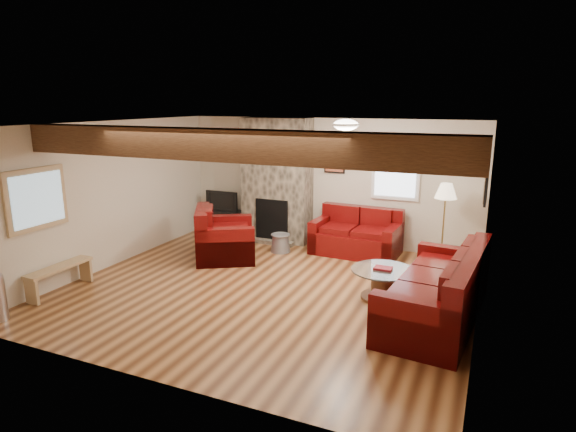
% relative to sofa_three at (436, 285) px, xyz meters
% --- Properties ---
extents(room, '(8.00, 8.00, 8.00)m').
position_rel_sofa_three_xyz_m(room, '(-2.48, 0.07, 0.78)').
color(room, '#562E16').
rests_on(room, ground).
extents(floor, '(6.00, 6.00, 0.00)m').
position_rel_sofa_three_xyz_m(floor, '(-2.48, 0.07, -0.47)').
color(floor, '#562E16').
rests_on(floor, ground).
extents(oak_beam, '(6.00, 0.36, 0.38)m').
position_rel_sofa_three_xyz_m(oak_beam, '(-2.48, -1.18, 1.84)').
color(oak_beam, '#331C0F').
rests_on(oak_beam, room).
extents(chimney_breast, '(1.40, 0.67, 2.50)m').
position_rel_sofa_three_xyz_m(chimney_breast, '(-3.48, 2.56, 0.75)').
color(chimney_breast, '#353028').
rests_on(chimney_breast, floor).
extents(back_window, '(0.90, 0.08, 1.10)m').
position_rel_sofa_three_xyz_m(back_window, '(-1.13, 2.78, 1.08)').
color(back_window, white).
rests_on(back_window, room).
extents(hatch_window, '(0.08, 1.00, 0.90)m').
position_rel_sofa_three_xyz_m(hatch_window, '(-5.44, -1.43, 0.98)').
color(hatch_window, tan).
rests_on(hatch_window, room).
extents(ceiling_dome, '(0.40, 0.40, 0.18)m').
position_rel_sofa_three_xyz_m(ceiling_dome, '(-1.58, 0.97, 1.97)').
color(ceiling_dome, white).
rests_on(ceiling_dome, room).
extents(artwork_back, '(0.42, 0.06, 0.52)m').
position_rel_sofa_three_xyz_m(artwork_back, '(-2.33, 2.78, 1.23)').
color(artwork_back, black).
rests_on(artwork_back, room).
extents(artwork_right, '(0.06, 0.55, 0.42)m').
position_rel_sofa_three_xyz_m(artwork_right, '(0.48, 0.37, 1.28)').
color(artwork_right, black).
rests_on(artwork_right, room).
extents(sofa_three, '(1.25, 2.52, 0.94)m').
position_rel_sofa_three_xyz_m(sofa_three, '(0.00, 0.00, 0.00)').
color(sofa_three, '#400704').
rests_on(sofa_three, floor).
extents(loveseat, '(1.64, 1.00, 0.85)m').
position_rel_sofa_three_xyz_m(loveseat, '(-1.72, 2.30, -0.05)').
color(loveseat, '#400704').
rests_on(loveseat, floor).
extents(armchair_red, '(1.47, 1.52, 0.94)m').
position_rel_sofa_three_xyz_m(armchair_red, '(-3.86, 1.11, 0.00)').
color(armchair_red, '#400704').
rests_on(armchair_red, floor).
extents(coffee_table, '(0.92, 0.92, 0.48)m').
position_rel_sofa_three_xyz_m(coffee_table, '(-0.79, 0.38, -0.25)').
color(coffee_table, '#4C2A18').
rests_on(coffee_table, floor).
extents(tv_cabinet, '(1.01, 0.40, 0.50)m').
position_rel_sofa_three_xyz_m(tv_cabinet, '(-4.77, 2.60, -0.22)').
color(tv_cabinet, black).
rests_on(tv_cabinet, floor).
extents(television, '(0.76, 0.10, 0.44)m').
position_rel_sofa_three_xyz_m(television, '(-4.77, 2.60, 0.25)').
color(television, black).
rests_on(television, tv_cabinet).
extents(floor_lamp, '(0.37, 0.37, 1.45)m').
position_rel_sofa_three_xyz_m(floor_lamp, '(-0.17, 2.30, 0.77)').
color(floor_lamp, '#AA9447').
rests_on(floor_lamp, floor).
extents(pine_bench, '(0.25, 1.08, 0.41)m').
position_rel_sofa_three_xyz_m(pine_bench, '(-5.31, -1.30, -0.27)').
color(pine_bench, tan).
rests_on(pine_bench, floor).
extents(coal_bucket, '(0.38, 0.38, 0.36)m').
position_rel_sofa_three_xyz_m(coal_bucket, '(-3.08, 1.84, -0.29)').
color(coal_bucket, gray).
rests_on(coal_bucket, floor).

